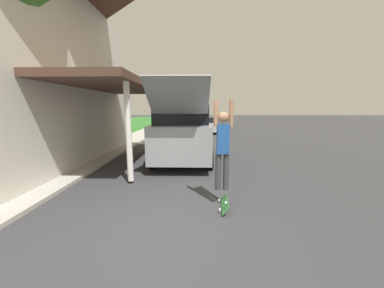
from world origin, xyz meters
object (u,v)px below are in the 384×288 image
object	(u,v)px
skateboarder	(223,145)
skateboard	(224,203)
suv_parked	(184,131)
car_down_street	(205,125)

from	to	relation	value
skateboarder	skateboard	xyz separation A→B (m)	(0.03, -0.22, -1.21)
suv_parked	skateboarder	distance (m)	4.33
skateboard	car_down_street	bearing A→B (deg)	89.38
suv_parked	skateboard	bearing A→B (deg)	-75.67
car_down_street	skateboarder	size ratio (longest dim) A/B	2.33
suv_parked	skateboard	size ratio (longest dim) A/B	6.85
suv_parked	car_down_street	size ratio (longest dim) A/B	1.24
suv_parked	skateboarder	size ratio (longest dim) A/B	2.89
car_down_street	skateboarder	xyz separation A→B (m)	(-0.19, -14.32, 0.68)
skateboard	suv_parked	bearing A→B (deg)	104.33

